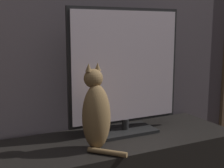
% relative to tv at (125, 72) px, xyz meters
% --- Properties ---
extents(wall_back, '(4.80, 0.05, 2.60)m').
position_rel_tv_xyz_m(wall_back, '(-0.10, 0.24, 0.41)').
color(wall_back, '#564C51').
rests_on(wall_back, ground_plane).
extents(tv, '(0.75, 0.23, 0.78)m').
position_rel_tv_xyz_m(tv, '(0.00, 0.00, 0.00)').
color(tv, black).
rests_on(tv, tv_stand).
extents(cat, '(0.19, 0.28, 0.47)m').
position_rel_tv_xyz_m(cat, '(-0.28, -0.18, -0.18)').
color(cat, '#997547').
rests_on(cat, tv_stand).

